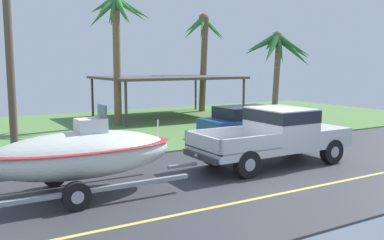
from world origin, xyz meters
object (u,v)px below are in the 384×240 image
parked_sedan_near (248,122)px  palm_tree_mid (116,24)px  palm_tree_near_left (203,41)px  utility_pole (8,22)px  pickup_truck_towing (279,133)px  boat_on_trailer (82,154)px  carport_awning (166,78)px  palm_tree_far_left (278,51)px

parked_sedan_near → palm_tree_mid: palm_tree_mid is taller
palm_tree_near_left → utility_pole: utility_pole is taller
pickup_truck_towing → palm_tree_mid: (-1.49, 10.53, 4.19)m
boat_on_trailer → pickup_truck_towing: bearing=0.0°
carport_awning → palm_tree_mid: 5.06m
parked_sedan_near → palm_tree_near_left: palm_tree_near_left is taller
palm_tree_near_left → boat_on_trailer: bearing=-131.4°
boat_on_trailer → palm_tree_near_left: (12.18, 13.83, 3.66)m
pickup_truck_towing → palm_tree_mid: bearing=98.1°
palm_tree_near_left → palm_tree_far_left: size_ratio=1.36×
palm_tree_near_left → utility_pole: (-13.21, -10.06, -0.23)m
boat_on_trailer → parked_sedan_near: (8.65, 4.47, -0.35)m
parked_sedan_near → palm_tree_near_left: (3.54, 9.36, 4.01)m
palm_tree_mid → palm_tree_far_left: 8.18m
parked_sedan_near → palm_tree_far_left: (2.59, 1.04, 3.17)m
palm_tree_near_left → palm_tree_far_left: palm_tree_near_left is taller
palm_tree_near_left → palm_tree_mid: palm_tree_mid is taller
palm_tree_mid → boat_on_trailer: bearing=-115.1°
utility_pole → parked_sedan_near: bearing=4.1°
parked_sedan_near → utility_pole: size_ratio=0.50×
pickup_truck_towing → parked_sedan_near: size_ratio=1.27×
parked_sedan_near → palm_tree_far_left: 4.22m
boat_on_trailer → parked_sedan_near: size_ratio=1.36×
palm_tree_near_left → utility_pole: size_ratio=0.76×
pickup_truck_towing → palm_tree_near_left: size_ratio=0.84×
boat_on_trailer → palm_tree_mid: size_ratio=0.87×
pickup_truck_towing → palm_tree_far_left: 7.84m
parked_sedan_near → utility_pole: utility_pole is taller
boat_on_trailer → palm_tree_mid: palm_tree_mid is taller
boat_on_trailer → palm_tree_far_left: bearing=26.1°
palm_tree_far_left → palm_tree_mid: bearing=141.5°
boat_on_trailer → palm_tree_near_left: palm_tree_near_left is taller
utility_pole → palm_tree_mid: bearing=48.7°
pickup_truck_towing → parked_sedan_near: 5.00m
pickup_truck_towing → carport_awning: (2.27, 12.39, 1.37)m
pickup_truck_towing → boat_on_trailer: size_ratio=0.93×
parked_sedan_near → palm_tree_far_left: bearing=21.9°
boat_on_trailer → palm_tree_near_left: size_ratio=0.90×
boat_on_trailer → utility_pole: utility_pole is taller
palm_tree_mid → palm_tree_far_left: (6.31, -5.02, -1.37)m
carport_awning → utility_pole: (-9.71, -8.63, 2.07)m
boat_on_trailer → carport_awning: (8.69, 12.39, 1.36)m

